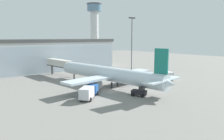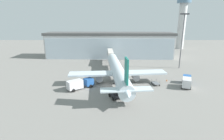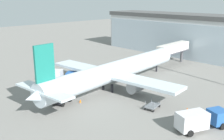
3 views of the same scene
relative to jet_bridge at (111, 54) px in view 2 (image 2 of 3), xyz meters
The scene contains 12 objects.
ground 27.54m from the jet_bridge, 91.19° to the right, with size 240.00×240.00×0.00m, color gray.
terminal_building 13.91m from the jet_bridge, 92.37° to the left, with size 63.04×14.11×12.23m.
jet_bridge is the anchor object (origin of this frame).
control_tower 63.03m from the jet_bridge, 42.27° to the left, with size 8.92×8.92×32.84m.
apron_light_mast 29.13m from the jet_bridge, 16.63° to the right, with size 3.20×0.40×20.46m.
airplane 23.84m from the jet_bridge, 84.51° to the right, with size 28.64×39.23×10.64m.
catering_truck 30.70m from the jet_bridge, 105.44° to the right, with size 7.11×6.22×2.65m.
fuel_truck 35.09m from the jet_bridge, 51.55° to the right, with size 4.94×7.57×2.65m.
baggage_cart 29.75m from the jet_bridge, 63.34° to the right, with size 2.12×3.06×1.50m.
pushback_tug 35.57m from the jet_bridge, 87.73° to the right, with size 3.16×3.65×2.30m.
safety_cone_nose 33.30m from the jet_bridge, 84.36° to the right, with size 0.36×0.36×0.55m, color orange.
safety_cone_wingtip 29.35m from the jet_bridge, 52.95° to the right, with size 0.36×0.36×0.55m, color orange.
Camera 2 is at (1.23, -46.66, 17.99)m, focal length 28.00 mm.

